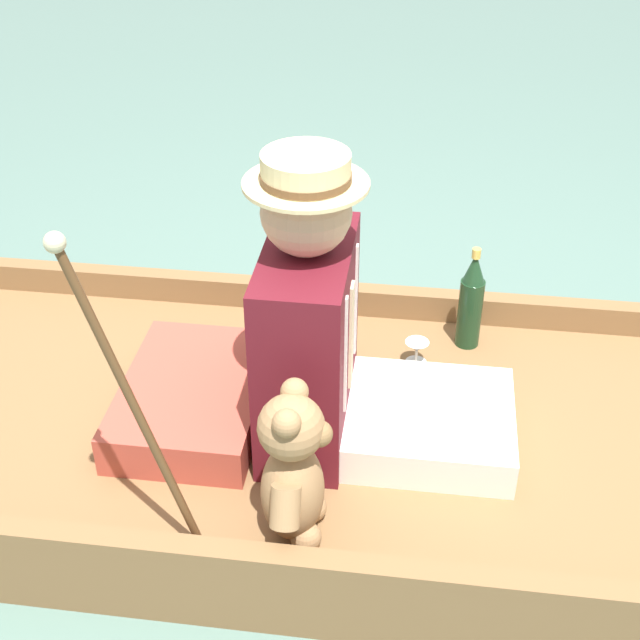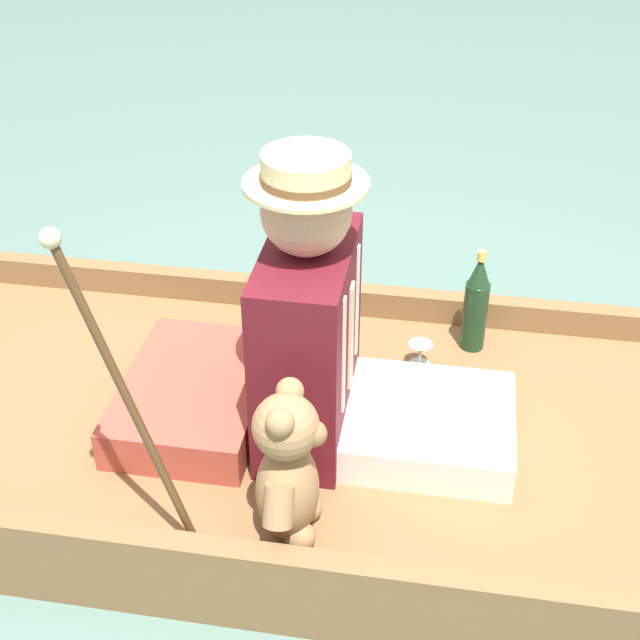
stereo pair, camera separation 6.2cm
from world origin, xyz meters
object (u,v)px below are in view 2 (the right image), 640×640
(seated_person, at_px, (335,342))
(champagne_bottle, at_px, (476,304))
(wine_glass, at_px, (420,350))
(walking_cane, at_px, (117,378))
(teddy_bear, at_px, (288,470))

(seated_person, height_order, champagne_bottle, seated_person)
(wine_glass, xyz_separation_m, walking_cane, (0.81, -0.60, 0.43))
(walking_cane, bearing_deg, wine_glass, 143.18)
(seated_person, bearing_deg, champagne_bottle, 146.75)
(wine_glass, relative_size, champagne_bottle, 0.23)
(seated_person, relative_size, teddy_bear, 1.93)
(walking_cane, bearing_deg, teddy_bear, 104.38)
(teddy_bear, height_order, champagne_bottle, teddy_bear)
(teddy_bear, xyz_separation_m, champagne_bottle, (-0.85, 0.41, -0.04))
(teddy_bear, height_order, walking_cane, walking_cane)
(wine_glass, distance_m, champagne_bottle, 0.23)
(seated_person, relative_size, champagne_bottle, 2.40)
(walking_cane, bearing_deg, seated_person, 139.78)
(seated_person, height_order, wine_glass, seated_person)
(wine_glass, bearing_deg, seated_person, -31.66)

